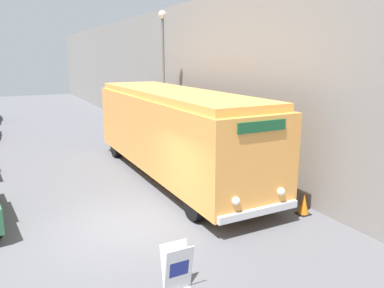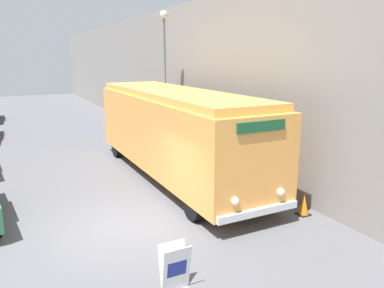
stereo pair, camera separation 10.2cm
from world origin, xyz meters
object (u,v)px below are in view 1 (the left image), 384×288
(vintage_bus, at_px, (174,129))
(streetlamp, at_px, (163,63))
(traffic_cone, at_px, (304,204))
(sign_board, at_px, (177,268))

(vintage_bus, relative_size, streetlamp, 1.62)
(vintage_bus, bearing_deg, traffic_cone, -69.62)
(vintage_bus, relative_size, traffic_cone, 16.93)
(streetlamp, xyz_separation_m, traffic_cone, (0.65, -8.86, -3.97))
(sign_board, distance_m, streetlamp, 11.93)
(sign_board, bearing_deg, vintage_bus, 65.57)
(streetlamp, bearing_deg, traffic_cone, -85.80)
(sign_board, bearing_deg, streetlamp, 67.81)
(sign_board, distance_m, traffic_cone, 5.18)
(vintage_bus, height_order, sign_board, vintage_bus)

